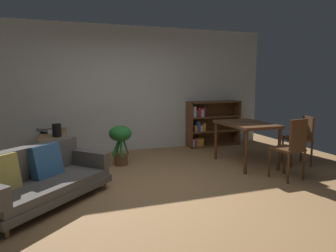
{
  "coord_description": "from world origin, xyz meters",
  "views": [
    {
      "loc": [
        -1.29,
        -3.97,
        1.56
      ],
      "look_at": [
        0.33,
        0.6,
        0.83
      ],
      "focal_mm": 32.89,
      "sensor_mm": 36.0,
      "label": 1
    }
  ],
  "objects_px": {
    "potted_floor_plant": "(120,139)",
    "dining_table": "(246,128)",
    "fabric_couch": "(38,178)",
    "media_console": "(54,151)",
    "desk_speaker": "(57,130)",
    "open_laptop": "(50,131)",
    "dining_chair_far": "(291,146)",
    "bookshelf": "(209,124)",
    "dining_chair_near": "(301,136)"
  },
  "relations": [
    {
      "from": "dining_chair_near",
      "to": "fabric_couch",
      "type": "bearing_deg",
      "value": -175.41
    },
    {
      "from": "potted_floor_plant",
      "to": "dining_chair_near",
      "type": "bearing_deg",
      "value": -18.49
    },
    {
      "from": "open_laptop",
      "to": "dining_chair_far",
      "type": "xyz_separation_m",
      "value": [
        3.55,
        -2.21,
        -0.08
      ]
    },
    {
      "from": "dining_chair_far",
      "to": "bookshelf",
      "type": "distance_m",
      "value": 2.72
    },
    {
      "from": "potted_floor_plant",
      "to": "dining_chair_near",
      "type": "relative_size",
      "value": 0.82
    },
    {
      "from": "fabric_couch",
      "to": "bookshelf",
      "type": "xyz_separation_m",
      "value": [
        3.64,
        2.4,
        0.19
      ]
    },
    {
      "from": "dining_table",
      "to": "dining_chair_far",
      "type": "bearing_deg",
      "value": -81.13
    },
    {
      "from": "fabric_couch",
      "to": "dining_chair_far",
      "type": "relative_size",
      "value": 1.84
    },
    {
      "from": "desk_speaker",
      "to": "potted_floor_plant",
      "type": "xyz_separation_m",
      "value": [
        1.08,
        0.04,
        -0.22
      ]
    },
    {
      "from": "media_console",
      "to": "dining_chair_far",
      "type": "relative_size",
      "value": 1.41
    },
    {
      "from": "desk_speaker",
      "to": "open_laptop",
      "type": "bearing_deg",
      "value": 104.11
    },
    {
      "from": "desk_speaker",
      "to": "dining_chair_far",
      "type": "height_order",
      "value": "dining_chair_far"
    },
    {
      "from": "open_laptop",
      "to": "potted_floor_plant",
      "type": "xyz_separation_m",
      "value": [
        1.21,
        -0.48,
        -0.13
      ]
    },
    {
      "from": "dining_chair_near",
      "to": "dining_chair_far",
      "type": "relative_size",
      "value": 0.92
    },
    {
      "from": "fabric_couch",
      "to": "open_laptop",
      "type": "distance_m",
      "value": 1.92
    },
    {
      "from": "open_laptop",
      "to": "bookshelf",
      "type": "xyz_separation_m",
      "value": [
        3.53,
        0.5,
        -0.1
      ]
    },
    {
      "from": "media_console",
      "to": "desk_speaker",
      "type": "bearing_deg",
      "value": -77.43
    },
    {
      "from": "media_console",
      "to": "potted_floor_plant",
      "type": "bearing_deg",
      "value": -12.75
    },
    {
      "from": "potted_floor_plant",
      "to": "dining_table",
      "type": "distance_m",
      "value": 2.31
    },
    {
      "from": "dining_table",
      "to": "dining_chair_far",
      "type": "xyz_separation_m",
      "value": [
        0.16,
        -1.01,
        -0.15
      ]
    },
    {
      "from": "media_console",
      "to": "bookshelf",
      "type": "relative_size",
      "value": 1.07
    },
    {
      "from": "fabric_couch",
      "to": "potted_floor_plant",
      "type": "bearing_deg",
      "value": 46.93
    },
    {
      "from": "dining_chair_near",
      "to": "bookshelf",
      "type": "relative_size",
      "value": 0.7
    },
    {
      "from": "open_laptop",
      "to": "desk_speaker",
      "type": "relative_size",
      "value": 1.87
    },
    {
      "from": "potted_floor_plant",
      "to": "dining_table",
      "type": "height_order",
      "value": "dining_table"
    },
    {
      "from": "dining_chair_near",
      "to": "dining_chair_far",
      "type": "distance_m",
      "value": 1.06
    },
    {
      "from": "media_console",
      "to": "dining_chair_near",
      "type": "bearing_deg",
      "value": -16.99
    },
    {
      "from": "fabric_couch",
      "to": "dining_chair_near",
      "type": "xyz_separation_m",
      "value": [
        4.48,
        0.36,
        0.19
      ]
    },
    {
      "from": "potted_floor_plant",
      "to": "bookshelf",
      "type": "height_order",
      "value": "bookshelf"
    },
    {
      "from": "dining_chair_far",
      "to": "bookshelf",
      "type": "bearing_deg",
      "value": 90.61
    },
    {
      "from": "dining_chair_far",
      "to": "desk_speaker",
      "type": "bearing_deg",
      "value": 153.66
    },
    {
      "from": "open_laptop",
      "to": "dining_table",
      "type": "distance_m",
      "value": 3.61
    },
    {
      "from": "potted_floor_plant",
      "to": "dining_table",
      "type": "xyz_separation_m",
      "value": [
        2.18,
        -0.73,
        0.2
      ]
    },
    {
      "from": "fabric_couch",
      "to": "media_console",
      "type": "height_order",
      "value": "fabric_couch"
    },
    {
      "from": "fabric_couch",
      "to": "dining_chair_far",
      "type": "distance_m",
      "value": 3.68
    },
    {
      "from": "fabric_couch",
      "to": "media_console",
      "type": "relative_size",
      "value": 1.3
    },
    {
      "from": "dining_table",
      "to": "dining_chair_near",
      "type": "xyz_separation_m",
      "value": [
        0.97,
        -0.33,
        -0.17
      ]
    },
    {
      "from": "bookshelf",
      "to": "open_laptop",
      "type": "bearing_deg",
      "value": -171.85
    },
    {
      "from": "desk_speaker",
      "to": "dining_chair_far",
      "type": "relative_size",
      "value": 0.22
    },
    {
      "from": "bookshelf",
      "to": "dining_chair_far",
      "type": "bearing_deg",
      "value": -89.39
    },
    {
      "from": "fabric_couch",
      "to": "dining_chair_far",
      "type": "bearing_deg",
      "value": -5.01
    },
    {
      "from": "dining_chair_far",
      "to": "dining_chair_near",
      "type": "bearing_deg",
      "value": 39.8
    },
    {
      "from": "media_console",
      "to": "dining_table",
      "type": "distance_m",
      "value": 3.5
    },
    {
      "from": "dining_chair_near",
      "to": "desk_speaker",
      "type": "bearing_deg",
      "value": 166.55
    },
    {
      "from": "media_console",
      "to": "bookshelf",
      "type": "height_order",
      "value": "bookshelf"
    },
    {
      "from": "fabric_couch",
      "to": "bookshelf",
      "type": "bearing_deg",
      "value": 33.41
    },
    {
      "from": "desk_speaker",
      "to": "potted_floor_plant",
      "type": "relative_size",
      "value": 0.3
    },
    {
      "from": "dining_chair_far",
      "to": "fabric_couch",
      "type": "bearing_deg",
      "value": 174.99
    },
    {
      "from": "fabric_couch",
      "to": "dining_chair_near",
      "type": "bearing_deg",
      "value": 4.59
    },
    {
      "from": "open_laptop",
      "to": "dining_chair_near",
      "type": "bearing_deg",
      "value": -19.33
    }
  ]
}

